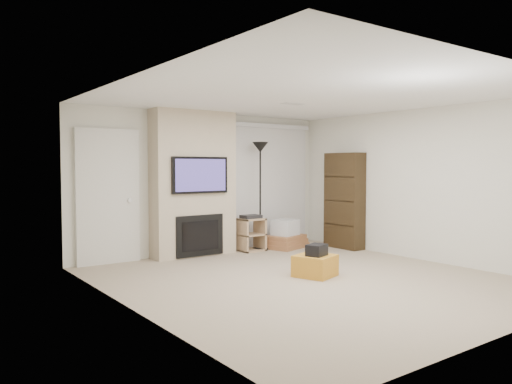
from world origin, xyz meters
TOP-DOWN VIEW (x-y plane):
  - floor at (0.00, 0.00)m, footprint 5.00×5.50m
  - ceiling at (0.00, 0.00)m, footprint 5.00×5.50m
  - wall_back at (0.00, 2.75)m, footprint 5.00×0.00m
  - wall_front at (0.00, -2.75)m, footprint 5.00×0.00m
  - wall_left at (-2.50, 0.00)m, footprint 0.00×5.50m
  - wall_right at (2.50, 0.00)m, footprint 0.00×5.50m
  - hvac_vent at (0.40, 0.80)m, footprint 0.35×0.18m
  - ottoman at (0.22, 0.09)m, footprint 0.64×0.64m
  - black_bag at (0.21, 0.05)m, footprint 0.34×0.30m
  - fireplace_wall at (-0.35, 2.54)m, footprint 1.50×0.47m
  - entry_door at (-1.80, 2.71)m, footprint 1.02×0.11m
  - vertical_blinds at (1.40, 2.70)m, footprint 1.98×0.10m
  - floor_lamp at (0.94, 2.34)m, footprint 0.30×0.30m
  - av_stand at (0.72, 2.34)m, footprint 0.45×0.38m
  - box_stack at (1.46, 2.24)m, footprint 0.94×0.80m
  - bookshelf at (2.34, 1.57)m, footprint 0.30×0.80m

SIDE VIEW (x-z plane):
  - floor at x=0.00m, z-range 0.00..0.00m
  - ottoman at x=0.22m, z-range 0.00..0.30m
  - box_stack at x=1.46m, z-range -0.06..0.47m
  - av_stand at x=0.72m, z-range 0.02..0.68m
  - black_bag at x=0.21m, z-range 0.30..0.46m
  - bookshelf at x=2.34m, z-range 0.00..1.80m
  - entry_door at x=-1.80m, z-range -0.02..2.12m
  - fireplace_wall at x=-0.35m, z-range -0.01..2.49m
  - wall_back at x=0.00m, z-range 0.00..2.50m
  - wall_front at x=0.00m, z-range 0.00..2.50m
  - wall_left at x=-2.50m, z-range 0.00..2.50m
  - wall_right at x=2.50m, z-range 0.00..2.50m
  - vertical_blinds at x=1.40m, z-range 0.09..2.46m
  - floor_lamp at x=0.94m, z-range 0.57..2.57m
  - hvac_vent at x=0.40m, z-range 2.49..2.50m
  - ceiling at x=0.00m, z-range 2.50..2.50m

